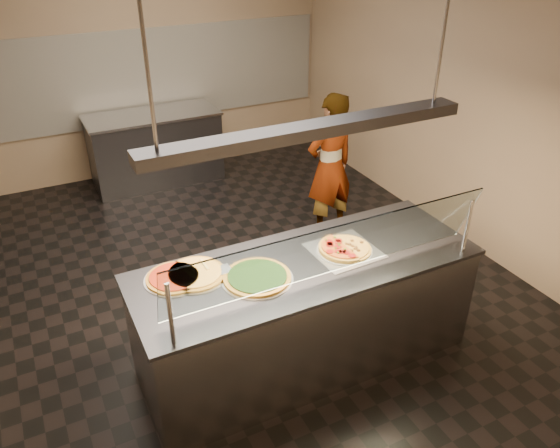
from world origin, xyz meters
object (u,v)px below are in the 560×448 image
pizza_spinach (257,277)px  heat_lamp_housing (311,130)px  prep_table (155,148)px  worker (330,167)px  pizza_tomato (174,277)px  serving_counter (305,312)px  pizza_spatula (212,267)px  pizza_cheese (195,273)px  half_pizza_pepperoni (334,250)px  sneeze_guard (333,251)px  half_pizza_sausage (355,245)px  perforated_tray (344,250)px

pizza_spinach → heat_lamp_housing: 1.09m
prep_table → worker: bearing=-59.1°
pizza_tomato → worker: (2.14, 1.42, -0.14)m
serving_counter → pizza_spatula: pizza_spatula is taller
pizza_spatula → heat_lamp_housing: heat_lamp_housing is taller
pizza_cheese → pizza_spinach: bearing=-32.1°
pizza_tomato → half_pizza_pepperoni: bearing=-10.7°
half_pizza_pepperoni → prep_table: (-0.36, 3.86, -0.50)m
serving_counter → worker: size_ratio=1.61×
pizza_tomato → pizza_spatula: size_ratio=1.81×
half_pizza_pepperoni → pizza_spinach: (-0.65, -0.03, -0.02)m
sneeze_guard → heat_lamp_housing: bearing=90.0°
pizza_tomato → heat_lamp_housing: size_ratio=0.18×
pizza_spatula → pizza_spinach: bearing=-44.4°
serving_counter → heat_lamp_housing: (-0.00, 0.00, 1.48)m
pizza_spatula → prep_table: pizza_spatula is taller
half_pizza_sausage → pizza_spinach: (-0.84, -0.03, -0.01)m
serving_counter → worker: 2.08m
sneeze_guard → perforated_tray: sneeze_guard is taller
serving_counter → worker: (1.21, 1.65, 0.34)m
half_pizza_sausage → pizza_tomato: size_ratio=0.95×
pizza_spinach → pizza_spatula: (-0.25, 0.24, 0.01)m
sneeze_guard → serving_counter: bearing=90.0°
sneeze_guard → worker: size_ratio=1.47×
serving_counter → half_pizza_sausage: bearing=1.4°
sneeze_guard → prep_table: (-0.12, 4.21, -0.76)m
prep_table → half_pizza_pepperoni: bearing=-84.7°
perforated_tray → prep_table: bearing=96.7°
serving_counter → half_pizza_sausage: half_pizza_sausage is taller
perforated_tray → half_pizza_sausage: half_pizza_sausage is taller
serving_counter → half_pizza_sausage: (0.43, 0.01, 0.49)m
serving_counter → pizza_tomato: 1.07m
heat_lamp_housing → serving_counter: bearing=-88.2°
half_pizza_pepperoni → pizza_spinach: half_pizza_pepperoni is taller
pizza_tomato → sneeze_guard: bearing=-31.7°
pizza_cheese → worker: size_ratio=0.29×
perforated_tray → heat_lamp_housing: 1.07m
pizza_cheese → sneeze_guard: bearing=-35.3°
perforated_tray → pizza_spinach: (-0.74, -0.03, 0.01)m
sneeze_guard → pizza_tomato: 1.13m
half_pizza_sausage → pizza_tomato: (-1.36, 0.22, -0.01)m
pizza_tomato → worker: bearing=33.6°
half_pizza_sausage → pizza_spinach: 0.84m
half_pizza_sausage → prep_table: 3.93m
serving_counter → prep_table: bearing=91.8°
perforated_tray → worker: worker is taller
serving_counter → pizza_cheese: 0.95m
pizza_spatula → perforated_tray: bearing=-11.9°
sneeze_guard → worker: worker is taller
half_pizza_pepperoni → pizza_tomato: half_pizza_pepperoni is taller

